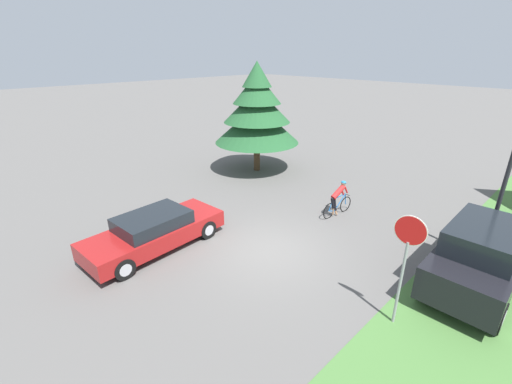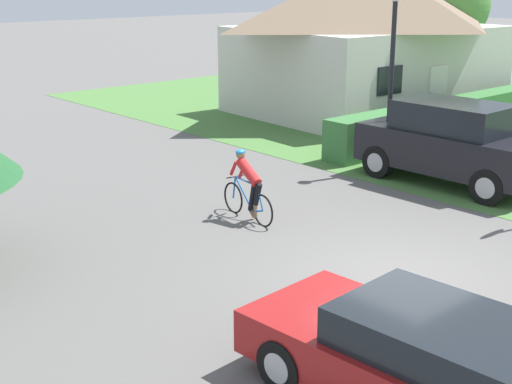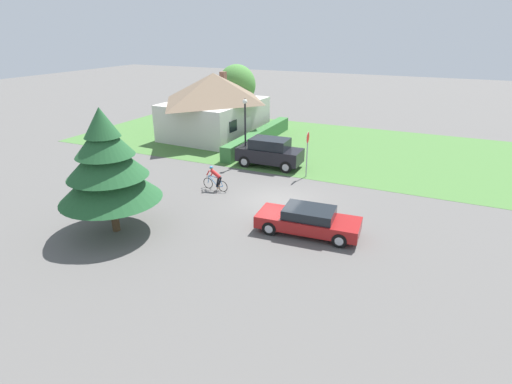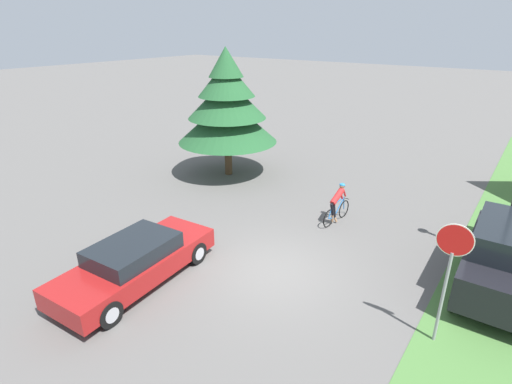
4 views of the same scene
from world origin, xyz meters
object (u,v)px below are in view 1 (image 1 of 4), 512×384
Objects in this scene: stop_sign at (407,250)px; conifer_tall_near at (257,112)px; parked_suv_right at (480,257)px; sedan_left_lane at (155,231)px; cyclist at (338,199)px; street_lamp at (508,174)px.

conifer_tall_near is (-10.97, 5.94, 1.16)m from stop_sign.
parked_suv_right is 12.51m from conifer_tall_near.
cyclist reaches higher than sedan_left_lane.
cyclist is 0.30× the size of conifer_tall_near.
stop_sign reaches higher than parked_suv_right.
street_lamp is (5.24, 0.55, 2.29)m from cyclist.
cyclist is at bearing -14.79° from conifer_tall_near.
cyclist is at bearing -48.02° from stop_sign.
conifer_tall_near is (-11.76, 1.17, 0.28)m from street_lamp.
conifer_tall_near is at bearing -32.97° from stop_sign.
sedan_left_lane is 9.53m from conifer_tall_near.
parked_suv_right is at bearing -13.87° from conifer_tall_near.
conifer_tall_near is (-11.94, 2.95, 2.27)m from parked_suv_right.
parked_suv_right is 1.51× the size of stop_sign.
conifer_tall_near is at bearing 80.97° from cyclist.
conifer_tall_near is at bearing 19.03° from sedan_left_lane.
street_lamp is 0.79× the size of conifer_tall_near.
parked_suv_right is at bearing -60.71° from sedan_left_lane.
parked_suv_right is 0.76× the size of conifer_tall_near.
stop_sign is at bearing -28.46° from conifer_tall_near.
stop_sign is 12.53m from conifer_tall_near.
sedan_left_lane is 7.33m from cyclist.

